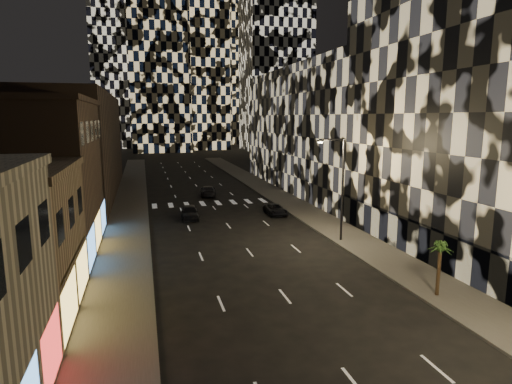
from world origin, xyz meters
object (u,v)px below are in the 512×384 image
streetlight_far (340,182)px  car_dark_rightlane (275,210)px  palm_tree (440,251)px  car_dark_oncoming (208,191)px  car_dark_midlane (190,212)px

streetlight_far → car_dark_rightlane: size_ratio=2.10×
streetlight_far → palm_tree: 12.71m
streetlight_far → car_dark_oncoming: streetlight_far is taller
palm_tree → streetlight_far: bearing=93.0°
car_dark_midlane → streetlight_far: bearing=-42.4°
streetlight_far → car_dark_midlane: 17.47m
car_dark_oncoming → palm_tree: (8.50, -37.65, 2.23)m
car_dark_oncoming → palm_tree: palm_tree is taller
car_dark_midlane → car_dark_oncoming: car_dark_midlane is taller
streetlight_far → car_dark_oncoming: bearing=107.3°
streetlight_far → car_dark_midlane: bearing=134.5°
car_dark_rightlane → palm_tree: (2.89, -24.03, 2.35)m
streetlight_far → car_dark_rightlane: (-2.25, 11.56, -4.76)m
car_dark_rightlane → palm_tree: palm_tree is taller
car_dark_midlane → palm_tree: palm_tree is taller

